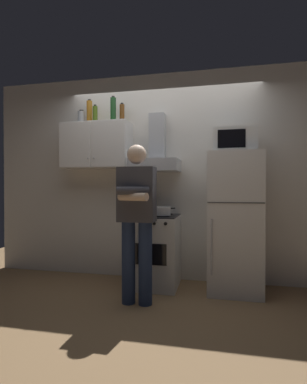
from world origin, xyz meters
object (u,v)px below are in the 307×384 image
at_px(upper_cabinet, 97,146).
at_px(bottle_liquor_amber, 89,112).
at_px(bottle_wine_green, 113,110).
at_px(bottle_canister_steel, 82,118).
at_px(stove_oven, 154,250).
at_px(range_hood, 156,156).
at_px(cooking_pot, 163,211).
at_px(refrigerator, 234,222).
at_px(microwave, 234,141).
at_px(person_standing, 137,217).
at_px(bottle_beer_brown, 122,113).
at_px(bottle_olive_oil, 95,114).

height_order(upper_cabinet, bottle_liquor_amber, bottle_liquor_amber).
bearing_deg(bottle_wine_green, bottle_canister_steel, 176.46).
bearing_deg(stove_oven, range_hood, 90.00).
bearing_deg(cooking_pot, refrigerator, 8.32).
bearing_deg(bottle_liquor_amber, microwave, -4.21).
bearing_deg(person_standing, bottle_beer_brown, 118.16).
bearing_deg(person_standing, stove_oven, 85.28).
bearing_deg(bottle_canister_steel, bottle_beer_brown, 0.12).
bearing_deg(bottle_beer_brown, bottle_wine_green, -165.01).
bearing_deg(stove_oven, bottle_olive_oil, 173.14).
relative_size(stove_oven, bottle_canister_steel, 4.58).
bearing_deg(person_standing, upper_cabinet, 135.74).
bearing_deg(cooking_pot, person_standing, -110.30).
distance_m(stove_oven, bottle_olive_oil, 1.91).
distance_m(person_standing, bottle_wine_green, 1.59).
bearing_deg(bottle_wine_green, bottle_liquor_amber, 174.94).
bearing_deg(stove_oven, person_standing, -94.72).
bearing_deg(range_hood, bottle_liquor_amber, 178.14).
bearing_deg(upper_cabinet, person_standing, -44.26).
distance_m(stove_oven, bottle_beer_brown, 1.80).
bearing_deg(bottle_liquor_amber, cooking_pot, -14.79).
distance_m(upper_cabinet, range_hood, 0.81).
distance_m(upper_cabinet, bottle_olive_oil, 0.41).
bearing_deg(bottle_olive_oil, microwave, -2.54).
distance_m(bottle_liquor_amber, bottle_beer_brown, 0.46).
bearing_deg(bottle_liquor_amber, refrigerator, -4.77).
height_order(upper_cabinet, microwave, upper_cabinet).
height_order(cooking_pot, bottle_beer_brown, bottle_beer_brown).
distance_m(microwave, person_standing, 1.45).
distance_m(upper_cabinet, bottle_beer_brown, 0.54).
bearing_deg(bottle_beer_brown, stove_oven, -18.77).
relative_size(bottle_beer_brown, bottle_olive_oil, 1.08).
distance_m(range_hood, cooking_pot, 0.73).
bearing_deg(microwave, bottle_liquor_amber, 175.79).
bearing_deg(upper_cabinet, bottle_liquor_amber, 164.69).
distance_m(bottle_olive_oil, bottle_wine_green, 0.25).
bearing_deg(upper_cabinet, microwave, -3.48).
xyz_separation_m(stove_oven, person_standing, (-0.05, -0.61, 0.47)).
bearing_deg(stove_oven, bottle_beer_brown, 161.23).
relative_size(cooking_pot, bottle_liquor_amber, 0.92).
bearing_deg(bottle_olive_oil, bottle_liquor_amber, 150.89).
bearing_deg(upper_cabinet, bottle_beer_brown, 5.02).
distance_m(stove_oven, bottle_wine_green, 1.87).
xyz_separation_m(microwave, bottle_wine_green, (-1.52, 0.11, 0.47)).
xyz_separation_m(microwave, bottle_canister_steel, (-1.98, 0.14, 0.40)).
distance_m(stove_oven, cooking_pot, 0.52).
distance_m(upper_cabinet, stove_oven, 1.55).
relative_size(cooking_pot, bottle_beer_brown, 1.20).
xyz_separation_m(refrigerator, cooking_pot, (-0.82, -0.12, 0.12)).
height_order(range_hood, person_standing, range_hood).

